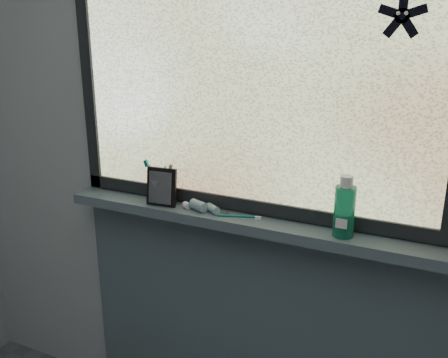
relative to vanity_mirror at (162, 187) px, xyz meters
name	(u,v)px	position (x,y,z in m)	size (l,w,h in m)	color
wall_back	(272,154)	(0.41, 0.10, 0.16)	(3.00, 0.01, 2.50)	#9EA3A8
windowsill	(263,225)	(0.41, 0.02, -0.09)	(1.62, 0.14, 0.04)	#47565F
sill_apron	(265,337)	(0.41, 0.08, -0.60)	(1.62, 0.02, 0.98)	#47565F
window_pane	(272,75)	(0.41, 0.07, 0.44)	(1.50, 0.01, 1.00)	silver
frame_bottom	(268,208)	(0.41, 0.07, -0.04)	(1.60, 0.03, 0.05)	black
frame_left	(88,66)	(-0.37, 0.07, 0.44)	(0.05, 0.03, 1.10)	black
starfish_sticker	(402,16)	(0.81, 0.06, 0.63)	(0.15, 0.02, 0.15)	black
vanity_mirror	(162,187)	(0.00, 0.00, 0.00)	(0.12, 0.06, 0.15)	black
toothpaste_tube	(204,207)	(0.18, 0.01, -0.06)	(0.22, 0.05, 0.04)	silver
toothbrush_cup	(159,190)	(-0.03, 0.02, -0.03)	(0.07, 0.07, 0.10)	#C3A8DF
toothbrush_lying	(236,215)	(0.31, 0.01, -0.07)	(0.18, 0.02, 0.01)	#0C6E68
mouthwash_bottle	(345,207)	(0.70, 0.01, 0.03)	(0.07, 0.07, 0.17)	#1B8B64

